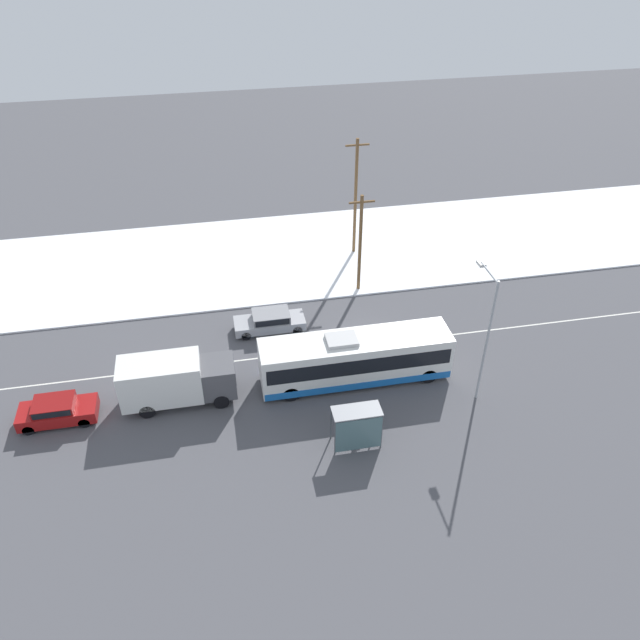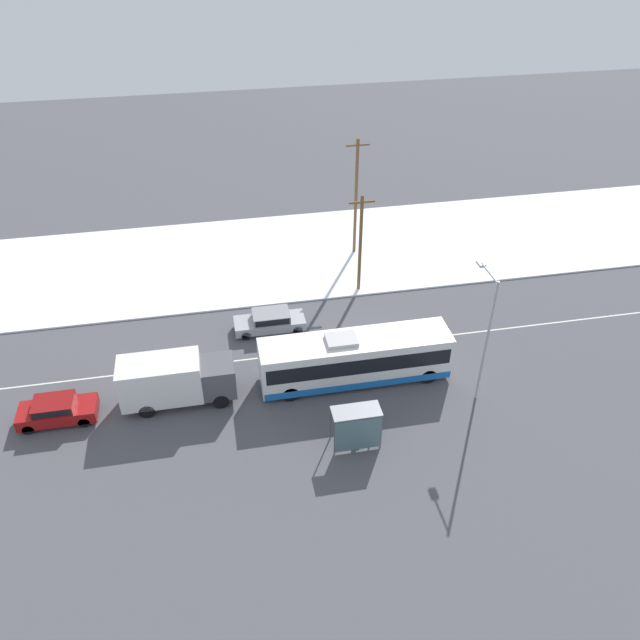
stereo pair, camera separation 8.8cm
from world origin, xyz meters
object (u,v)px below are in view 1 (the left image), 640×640
(parked_car_near_truck, at_px, (57,410))
(streetlamp, at_px, (486,324))
(bus_shelter, at_px, (358,424))
(utility_pole_snowlot, at_px, (356,196))
(city_bus, at_px, (355,359))
(box_truck, at_px, (175,379))
(sedan_car, at_px, (270,320))
(pedestrian_at_stop, at_px, (365,411))
(utility_pole_roadside, at_px, (360,242))

(parked_car_near_truck, bearing_deg, streetlamp, -5.34)
(bus_shelter, height_order, utility_pole_snowlot, utility_pole_snowlot)
(utility_pole_snowlot, bearing_deg, bus_shelter, -103.03)
(parked_car_near_truck, height_order, bus_shelter, bus_shelter)
(bus_shelter, distance_m, streetlamp, 8.99)
(parked_car_near_truck, xyz_separation_m, utility_pole_snowlot, (20.75, 15.42, 4.13))
(city_bus, relative_size, bus_shelter, 4.38)
(bus_shelter, relative_size, streetlamp, 0.32)
(box_truck, bearing_deg, utility_pole_snowlot, 46.83)
(box_truck, bearing_deg, streetlamp, -8.48)
(streetlamp, distance_m, utility_pole_snowlot, 17.91)
(sedan_car, height_order, pedestrian_at_stop, pedestrian_at_stop)
(pedestrian_at_stop, height_order, streetlamp, streetlamp)
(sedan_car, xyz_separation_m, pedestrian_at_stop, (3.99, -9.94, 0.34))
(pedestrian_at_stop, xyz_separation_m, utility_pole_roadside, (3.01, 13.63, 2.85))
(city_bus, height_order, pedestrian_at_stop, city_bus)
(box_truck, height_order, parked_car_near_truck, box_truck)
(box_truck, bearing_deg, city_bus, -0.28)
(pedestrian_at_stop, xyz_separation_m, bus_shelter, (-0.78, -1.42, 0.56))
(pedestrian_at_stop, relative_size, streetlamp, 0.22)
(box_truck, height_order, pedestrian_at_stop, box_truck)
(sedan_car, xyz_separation_m, utility_pole_snowlot, (7.96, 9.17, 4.15))
(utility_pole_roadside, distance_m, utility_pole_snowlot, 5.64)
(sedan_car, bearing_deg, bus_shelter, 105.78)
(box_truck, distance_m, utility_pole_snowlot, 20.92)
(parked_car_near_truck, relative_size, streetlamp, 0.52)
(sedan_car, bearing_deg, utility_pole_roadside, -152.16)
(bus_shelter, bearing_deg, city_bus, 77.73)
(city_bus, height_order, box_truck, city_bus)
(city_bus, height_order, bus_shelter, city_bus)
(pedestrian_at_stop, height_order, bus_shelter, bus_shelter)
(city_bus, xyz_separation_m, parked_car_near_truck, (-17.17, -0.29, -0.80))
(pedestrian_at_stop, bearing_deg, utility_pole_snowlot, 78.26)
(streetlamp, distance_m, utility_pole_roadside, 12.87)
(sedan_car, xyz_separation_m, bus_shelter, (3.21, -11.35, 0.90))
(box_truck, height_order, streetlamp, streetlamp)
(utility_pole_snowlot, bearing_deg, utility_pole_roadside, -99.95)
(pedestrian_at_stop, xyz_separation_m, utility_pole_snowlot, (3.97, 19.10, 3.81))
(box_truck, distance_m, sedan_car, 8.60)
(city_bus, xyz_separation_m, utility_pole_roadside, (2.62, 9.65, 2.37))
(sedan_car, relative_size, parked_car_near_truck, 1.11)
(box_truck, bearing_deg, sedan_car, 43.69)
(sedan_car, distance_m, utility_pole_roadside, 8.53)
(box_truck, relative_size, bus_shelter, 2.50)
(sedan_car, relative_size, utility_pole_snowlot, 0.50)
(box_truck, xyz_separation_m, utility_pole_roadside, (13.18, 9.60, 2.30))
(utility_pole_snowlot, bearing_deg, streetlamp, -80.11)
(utility_pole_roadside, bearing_deg, sedan_car, -152.16)
(sedan_car, relative_size, pedestrian_at_stop, 2.62)
(parked_car_near_truck, relative_size, pedestrian_at_stop, 2.35)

